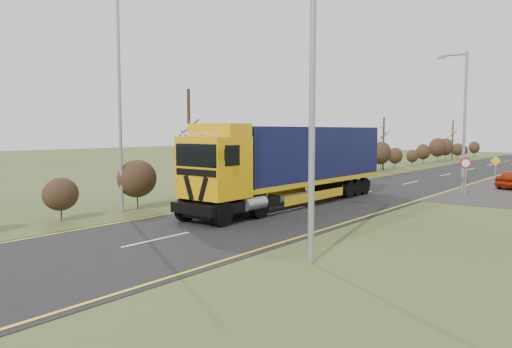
{
  "coord_description": "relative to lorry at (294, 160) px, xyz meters",
  "views": [
    {
      "loc": [
        13.16,
        -15.37,
        3.8
      ],
      "look_at": [
        -1.35,
        3.35,
        1.73
      ],
      "focal_mm": 35.0,
      "sensor_mm": 36.0,
      "label": 1
    }
  ],
  "objects": [
    {
      "name": "ground",
      "position": [
        0.8,
        -5.78,
        -2.32
      ],
      "size": [
        160.0,
        160.0,
        0.0
      ],
      "primitive_type": "plane",
      "color": "#3E4A1F",
      "rests_on": "ground"
    },
    {
      "name": "road",
      "position": [
        0.8,
        4.22,
        -2.31
      ],
      "size": [
        8.0,
        120.0,
        0.02
      ],
      "primitive_type": "cube",
      "color": "black",
      "rests_on": "ground"
    },
    {
      "name": "layby",
      "position": [
        7.3,
        14.22,
        -2.31
      ],
      "size": [
        6.0,
        18.0,
        0.02
      ],
      "primitive_type": "cube",
      "color": "#2A2725",
      "rests_on": "ground"
    },
    {
      "name": "lane_markings",
      "position": [
        0.8,
        3.91,
        -2.29
      ],
      "size": [
        7.52,
        116.0,
        0.01
      ],
      "color": "gold",
      "rests_on": "road"
    },
    {
      "name": "hedgerow",
      "position": [
        -5.2,
        2.11,
        -0.7
      ],
      "size": [
        2.24,
        102.04,
        6.05
      ],
      "color": "black",
      "rests_on": "ground"
    },
    {
      "name": "lorry",
      "position": [
        0.0,
        0.0,
        0.0
      ],
      "size": [
        2.86,
        14.71,
        4.09
      ],
      "rotation": [
        0.0,
        0.0,
        -0.02
      ],
      "color": "black",
      "rests_on": "ground"
    },
    {
      "name": "streetlight_near",
      "position": [
        6.46,
        -9.09,
        3.36
      ],
      "size": [
        2.17,
        0.2,
        10.23
      ],
      "color": "gray",
      "rests_on": "ground"
    },
    {
      "name": "streetlight_mid",
      "position": [
        5.3,
        10.46,
        2.35
      ],
      "size": [
        1.81,
        0.18,
        8.51
      ],
      "color": "gray",
      "rests_on": "ground"
    },
    {
      "name": "left_pole",
      "position": [
        -5.19,
        -6.7,
        2.94
      ],
      "size": [
        0.16,
        0.16,
        10.53
      ],
      "primitive_type": "cylinder",
      "color": "gray",
      "rests_on": "ground"
    },
    {
      "name": "speed_sign",
      "position": [
        5.94,
        9.05,
        -0.78
      ],
      "size": [
        0.61,
        0.1,
        2.22
      ],
      "color": "gray",
      "rests_on": "ground"
    },
    {
      "name": "warning_board",
      "position": [
        5.48,
        18.63,
        -1.14
      ],
      "size": [
        0.74,
        0.11,
        1.93
      ],
      "color": "gray",
      "rests_on": "ground"
    }
  ]
}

